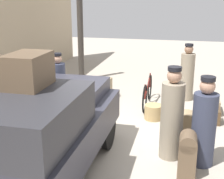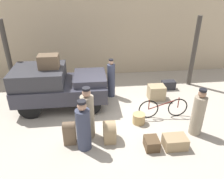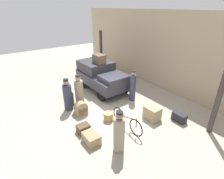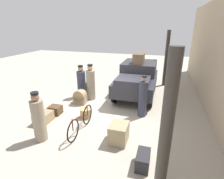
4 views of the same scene
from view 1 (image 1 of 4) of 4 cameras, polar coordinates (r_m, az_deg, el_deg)
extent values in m
plane|color=#A89E8E|center=(6.86, 1.25, -8.20)|extent=(30.00, 30.00, 0.00)
cylinder|color=#38332D|center=(10.91, -5.79, 9.93)|extent=(0.20, 0.20, 3.19)
cylinder|color=black|center=(6.72, -14.84, -5.51)|extent=(0.82, 0.12, 0.82)
cylinder|color=black|center=(6.14, -0.67, -7.11)|extent=(0.82, 0.12, 0.82)
cube|color=#2D2D38|center=(5.36, -12.38, -7.60)|extent=(3.46, 1.85, 0.59)
cube|color=#2D2D33|center=(4.51, -17.09, -4.64)|extent=(1.90, 1.70, 0.60)
cube|color=#2D2D38|center=(6.18, -8.19, 0.17)|extent=(1.21, 1.44, 0.26)
torus|color=black|center=(9.04, 6.92, 0.46)|extent=(0.73, 0.04, 0.73)
torus|color=black|center=(8.01, 6.01, -1.70)|extent=(0.73, 0.04, 0.73)
cylinder|color=#591914|center=(8.47, 6.53, 0.61)|extent=(1.10, 0.04, 0.40)
cylinder|color=#591914|center=(7.95, 6.05, -0.41)|extent=(0.04, 0.04, 0.38)
cylinder|color=#591914|center=(8.98, 6.96, 1.72)|extent=(0.04, 0.04, 0.41)
cylinder|color=tan|center=(7.66, 7.57, -4.11)|extent=(0.43, 0.43, 0.36)
cylinder|color=gray|center=(5.80, 10.85, -5.66)|extent=(0.41, 0.41, 1.43)
sphere|color=tan|center=(5.53, 11.34, 2.44)|extent=(0.26, 0.26, 0.26)
cylinder|color=black|center=(5.50, 11.42, 3.76)|extent=(0.24, 0.24, 0.07)
cylinder|color=#33384C|center=(5.72, 16.39, -7.05)|extent=(0.42, 0.42, 1.32)
sphere|color=tan|center=(5.45, 17.07, 0.56)|extent=(0.26, 0.26, 0.26)
cylinder|color=black|center=(5.42, 17.20, 1.91)|extent=(0.25, 0.25, 0.07)
cylinder|color=gray|center=(9.12, 13.54, 2.24)|extent=(0.39, 0.39, 1.34)
sphere|color=#936B51|center=(8.96, 13.89, 7.13)|extent=(0.24, 0.24, 0.24)
cylinder|color=black|center=(8.94, 13.95, 7.91)|extent=(0.23, 0.23, 0.07)
cylinder|color=#33384C|center=(7.29, -9.62, -0.81)|extent=(0.32, 0.32, 1.44)
sphere|color=tan|center=(7.09, -9.95, 5.52)|extent=(0.20, 0.20, 0.20)
cylinder|color=black|center=(7.07, -9.99, 6.34)|extent=(0.19, 0.19, 0.06)
cube|color=#9E8966|center=(8.94, -2.11, -0.04)|extent=(0.67, 0.54, 0.60)
cube|color=#232328|center=(9.97, -5.54, 1.09)|extent=(0.60, 0.34, 0.40)
cube|color=#937A56|center=(6.60, 13.33, -7.88)|extent=(0.37, 0.55, 0.39)
cylinder|color=#937A56|center=(6.52, 13.44, -6.34)|extent=(0.37, 0.55, 0.55)
cube|color=#4C3823|center=(7.75, 17.33, -4.58)|extent=(0.41, 0.49, 0.34)
cube|color=#937A56|center=(8.41, 17.32, -2.75)|extent=(0.69, 0.49, 0.38)
cube|color=brown|center=(5.46, 13.54, -12.11)|extent=(0.38, 0.29, 0.62)
cylinder|color=brown|center=(5.32, 13.77, -9.20)|extent=(0.38, 0.29, 0.29)
cube|color=brown|center=(4.71, -15.05, 3.43)|extent=(0.73, 0.52, 0.50)
camera|label=2|loc=(7.98, 63.01, 20.05)|focal=35.00mm
camera|label=3|loc=(12.98, 29.38, 22.79)|focal=28.00mm
camera|label=4|loc=(13.15, -1.68, 19.27)|focal=28.00mm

